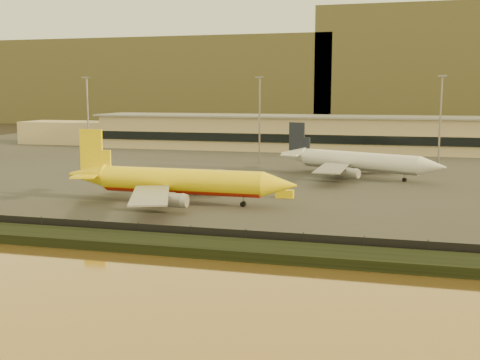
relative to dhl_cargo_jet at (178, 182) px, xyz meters
name	(u,v)px	position (x,y,z in m)	size (l,w,h in m)	color
ground	(206,223)	(10.60, -14.69, -4.32)	(900.00, 900.00, 0.00)	black
embankment	(167,244)	(10.60, -31.69, -3.62)	(320.00, 7.00, 1.40)	black
tarmac	(301,160)	(10.60, 80.31, -4.22)	(320.00, 220.00, 0.20)	#2D2D2D
perimeter_fence	(178,233)	(10.60, -27.69, -3.02)	(300.00, 0.05, 2.20)	black
terminal_building	(276,133)	(-3.93, 110.86, 1.93)	(202.00, 25.00, 12.60)	tan
apron_light_masts	(345,112)	(25.60, 60.31, 11.39)	(152.20, 12.20, 25.40)	slate
distant_hills	(329,77)	(-10.15, 325.31, 27.07)	(470.00, 160.00, 70.00)	brown
dhl_cargo_jet	(178,182)	(0.00, 0.00, 0.00)	(46.05, 45.24, 13.79)	yellow
white_narrowbody_jet	(356,161)	(30.20, 45.00, -0.24)	(43.00, 40.63, 13.00)	white
gse_vehicle_yellow	(285,194)	(18.61, 10.99, -3.31)	(3.57, 1.61, 1.61)	yellow
gse_vehicle_white	(213,184)	(1.00, 19.38, -3.29)	(3.67, 1.65, 1.65)	white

